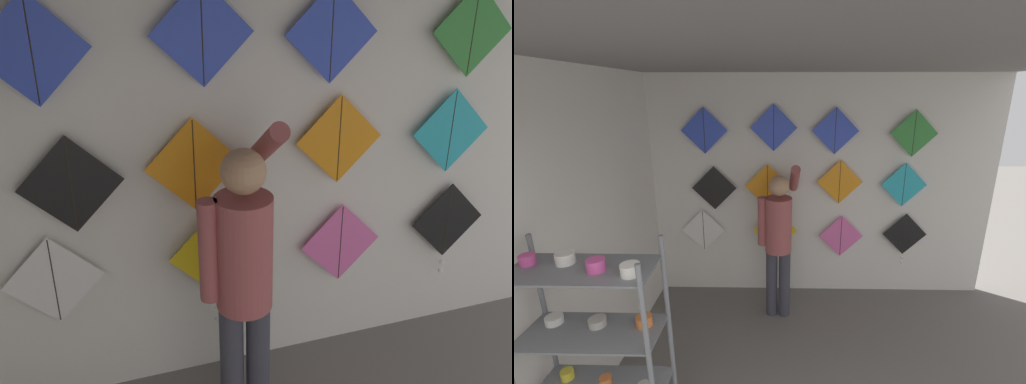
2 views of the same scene
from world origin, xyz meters
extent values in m
cube|color=silver|center=(0.00, 4.01, 1.40)|extent=(4.64, 0.06, 2.80)
cube|color=silver|center=(-1.95, 1.99, 1.40)|extent=(0.06, 4.78, 2.80)
cube|color=gray|center=(0.00, 1.99, 2.82)|extent=(4.64, 4.78, 0.04)
cylinder|color=slate|center=(-1.84, 1.70, 0.89)|extent=(0.03, 0.03, 1.78)
cylinder|color=slate|center=(-1.05, 1.70, 0.89)|extent=(0.03, 0.03, 1.78)
cube|color=slate|center=(-1.45, 1.53, 1.24)|extent=(0.80, 0.36, 0.01)
cube|color=slate|center=(-1.45, 1.53, 1.65)|extent=(0.80, 0.36, 0.01)
cylinder|color=yellow|center=(-1.70, 1.60, 0.86)|extent=(0.08, 0.08, 0.06)
cylinder|color=orange|center=(-1.44, 1.56, 0.85)|extent=(0.07, 0.07, 0.05)
cylinder|color=white|center=(-1.71, 1.60, 1.26)|extent=(0.10, 0.10, 0.05)
cylinder|color=#B2ADA3|center=(-1.44, 1.59, 1.27)|extent=(0.10, 0.10, 0.05)
cylinder|color=orange|center=(-1.16, 1.59, 1.27)|extent=(0.09, 0.09, 0.06)
cylinder|color=#D84C99|center=(-1.77, 1.57, 1.69)|extent=(0.08, 0.08, 0.06)
cylinder|color=white|center=(-1.56, 1.58, 1.69)|extent=(0.10, 0.10, 0.07)
cylinder|color=#D84C99|center=(-1.35, 1.50, 1.69)|extent=(0.10, 0.10, 0.07)
cylinder|color=white|center=(-1.14, 1.47, 1.69)|extent=(0.10, 0.10, 0.06)
cylinder|color=#383842|center=(-0.42, 3.43, 0.42)|extent=(0.13, 0.13, 0.84)
cylinder|color=#383842|center=(-0.28, 3.42, 0.42)|extent=(0.13, 0.13, 0.84)
cylinder|color=#9E4C4C|center=(-0.35, 3.43, 1.16)|extent=(0.30, 0.30, 0.63)
sphere|color=tan|center=(-0.35, 3.43, 1.61)|extent=(0.23, 0.23, 0.23)
cylinder|color=#9E4C4C|center=(-0.53, 3.44, 1.19)|extent=(0.11, 0.11, 0.56)
cylinder|color=#9E4C4C|center=(-0.17, 3.64, 1.63)|extent=(0.11, 0.52, 0.41)
cube|color=white|center=(-1.31, 3.92, 0.87)|extent=(0.55, 0.01, 0.55)
cylinder|color=black|center=(-1.31, 3.92, 0.87)|extent=(0.01, 0.01, 0.53)
cube|color=yellow|center=(-0.39, 3.92, 0.88)|extent=(0.55, 0.01, 0.55)
cylinder|color=black|center=(-0.39, 3.92, 0.88)|extent=(0.01, 0.01, 0.53)
sphere|color=white|center=(-0.39, 3.91, 0.55)|extent=(0.04, 0.04, 0.04)
sphere|color=white|center=(-0.39, 3.91, 0.48)|extent=(0.04, 0.04, 0.04)
sphere|color=white|center=(-0.39, 3.91, 0.41)|extent=(0.04, 0.04, 0.04)
cube|color=pink|center=(0.45, 3.92, 0.81)|extent=(0.55, 0.01, 0.55)
cylinder|color=black|center=(0.45, 3.92, 0.81)|extent=(0.01, 0.01, 0.53)
cube|color=black|center=(1.26, 3.92, 0.84)|extent=(0.55, 0.01, 0.55)
cylinder|color=black|center=(1.26, 3.92, 0.84)|extent=(0.01, 0.01, 0.53)
sphere|color=white|center=(1.26, 3.91, 0.51)|extent=(0.04, 0.04, 0.04)
sphere|color=white|center=(1.26, 3.91, 0.44)|extent=(0.04, 0.04, 0.04)
cube|color=black|center=(-1.15, 3.92, 1.44)|extent=(0.55, 0.01, 0.55)
cylinder|color=black|center=(-1.15, 3.92, 1.44)|extent=(0.01, 0.01, 0.53)
cube|color=orange|center=(-0.49, 3.92, 1.47)|extent=(0.55, 0.01, 0.55)
cylinder|color=black|center=(-0.49, 3.92, 1.47)|extent=(0.01, 0.01, 0.53)
cube|color=orange|center=(0.40, 3.92, 1.52)|extent=(0.55, 0.01, 0.55)
cylinder|color=black|center=(0.40, 3.92, 1.52)|extent=(0.01, 0.01, 0.53)
cube|color=#28B2C6|center=(1.18, 3.92, 1.49)|extent=(0.55, 0.01, 0.55)
cylinder|color=black|center=(1.18, 3.92, 1.49)|extent=(0.01, 0.01, 0.53)
cube|color=blue|center=(-1.24, 3.92, 2.14)|extent=(0.55, 0.01, 0.55)
cylinder|color=black|center=(-1.24, 3.92, 2.14)|extent=(0.01, 0.01, 0.53)
cube|color=blue|center=(-0.41, 3.92, 2.18)|extent=(0.55, 0.01, 0.55)
cylinder|color=black|center=(-0.41, 3.92, 2.18)|extent=(0.01, 0.01, 0.53)
cube|color=blue|center=(0.31, 3.92, 2.14)|extent=(0.55, 0.01, 0.55)
cylinder|color=black|center=(0.31, 3.92, 2.14)|extent=(0.01, 0.01, 0.53)
cube|color=#338C38|center=(1.23, 3.92, 2.12)|extent=(0.55, 0.01, 0.55)
cylinder|color=black|center=(1.23, 3.92, 2.12)|extent=(0.01, 0.01, 0.53)
camera|label=1|loc=(-1.07, 1.02, 2.65)|focal=40.00mm
camera|label=2|loc=(-0.37, -0.14, 2.60)|focal=24.00mm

